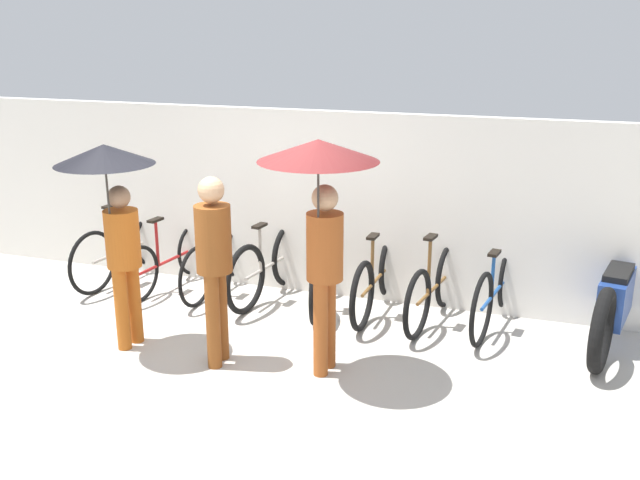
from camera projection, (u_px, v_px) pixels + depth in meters
ground_plane at (223, 373)px, 6.37m from camera, size 30.00×30.00×0.00m
back_wall at (306, 203)px, 8.05m from camera, size 13.50×0.12×2.09m
parked_bicycle_0 at (126, 248)px, 8.59m from camera, size 0.45×1.83×1.08m
parked_bicycle_1 at (169, 258)px, 8.35m from camera, size 0.44×1.67×1.08m
parked_bicycle_2 at (220, 261)px, 8.22m from camera, size 0.44×1.69×0.99m
parked_bicycle_3 at (269, 265)px, 8.00m from camera, size 0.44×1.72×1.11m
parked_bicycle_4 at (321, 274)px, 7.81m from camera, size 0.53×1.68×1.09m
parked_bicycle_5 at (377, 278)px, 7.64m from camera, size 0.44×1.76×1.01m
parked_bicycle_6 at (433, 287)px, 7.38m from camera, size 0.45×1.65×1.00m
parked_bicycle_7 at (496, 290)px, 7.27m from camera, size 0.47×1.79×1.06m
pedestrian_leading at (112, 196)px, 6.42m from camera, size 0.88×0.88×1.98m
pedestrian_center at (214, 257)px, 6.27m from camera, size 0.32×0.32×1.74m
pedestrian_trailing at (321, 194)px, 5.86m from camera, size 1.00×1.00×2.11m
motorcycle at (615, 301)px, 6.87m from camera, size 0.71×2.17×0.96m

